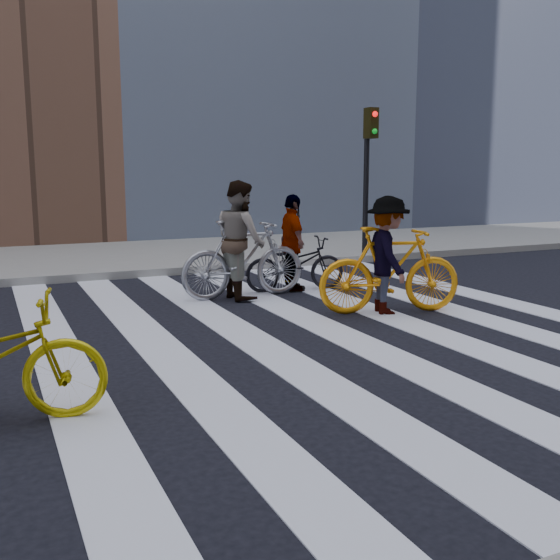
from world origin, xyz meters
TOP-DOWN VIEW (x-y plane):
  - ground at (0.00, 0.00)m, footprint 100.00×100.00m
  - sidewalk_far at (0.00, 7.50)m, footprint 100.00×5.00m
  - zebra_crosswalk at (0.00, 0.00)m, footprint 8.25×10.00m
  - traffic_signal at (4.40, 5.32)m, footprint 0.22×0.42m
  - bike_silver_mid at (0.32, 2.44)m, footprint 2.09×0.64m
  - bike_yellow_right at (1.80, 0.54)m, footprint 2.15×1.10m
  - bike_dark_rear at (1.32, 2.63)m, footprint 1.79×0.80m
  - rider_mid at (0.27, 2.44)m, footprint 0.73×0.92m
  - rider_right at (1.75, 0.54)m, footprint 0.88×1.20m
  - rider_rear at (1.27, 2.63)m, footprint 0.50×0.99m

SIDE VIEW (x-z plane):
  - ground at x=0.00m, z-range 0.00..0.00m
  - zebra_crosswalk at x=0.00m, z-range 0.00..0.01m
  - sidewalk_far at x=0.00m, z-range 0.00..0.15m
  - bike_dark_rear at x=1.32m, z-range 0.00..0.91m
  - bike_yellow_right at x=1.80m, z-range 0.00..1.24m
  - bike_silver_mid at x=0.32m, z-range 0.00..1.25m
  - rider_rear at x=1.27m, z-range 0.00..1.62m
  - rider_right at x=1.75m, z-range 0.00..1.67m
  - rider_mid at x=0.27m, z-range 0.00..1.86m
  - traffic_signal at x=4.40m, z-range 0.62..3.94m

